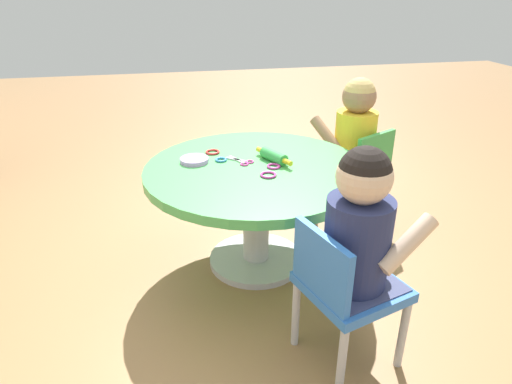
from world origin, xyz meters
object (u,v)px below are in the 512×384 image
Objects in this scene: craft_table at (256,188)px; seated_child_right at (355,128)px; child_chair_right at (357,171)px; rolling_pin at (274,156)px; craft_scissors at (242,162)px; seated_child_left at (360,225)px; child_chair_left at (344,288)px.

seated_child_right is (0.31, -0.59, 0.15)m from craft_table.
child_chair_right is at bearing -65.41° from craft_table.
rolling_pin is at bearing 118.58° from seated_child_right.
craft_table is 0.67m from child_chair_right.
seated_child_right is 0.57m from rolling_pin.
seated_child_right is 3.73× the size of craft_scissors.
rolling_pin is (-0.24, 0.52, 0.21)m from child_chair_right.
craft_table is 0.16m from rolling_pin.
child_chair_left is at bearing 107.11° from seated_child_left.
seated_child_right is at bearing 27.59° from child_chair_right.
seated_child_right is at bearing -23.89° from child_chair_left.
seated_child_left is at bearing -170.59° from rolling_pin.
child_chair_right is (0.92, -0.44, 0.00)m from child_chair_left.
craft_scissors is (0.02, 0.14, -0.02)m from rolling_pin.
child_chair_left reaches higher than craft_table.
seated_child_left is at bearing -72.89° from child_chair_left.
rolling_pin is 0.14m from craft_scissors.
craft_table is at bearing 114.89° from rolling_pin.
child_chair_left is at bearing 154.36° from child_chair_right.
child_chair_right is 1.05× the size of seated_child_right.
seated_child_right is at bearing -61.42° from rolling_pin.
seated_child_left is 0.74m from craft_scissors.
child_chair_left is 0.76m from craft_scissors.
seated_child_left is 1.02m from seated_child_right.
rolling_pin is 1.58× the size of craft_scissors.
rolling_pin is at bearing -97.77° from craft_scissors.
seated_child_left reaches higher than rolling_pin.
seated_child_right reaches higher than craft_table.
seated_child_right is (0.94, -0.39, 0.00)m from seated_child_left.
rolling_pin reaches higher than child_chair_right.
child_chair_right is 2.47× the size of rolling_pin.
seated_child_left is at bearing -160.21° from craft_scissors.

